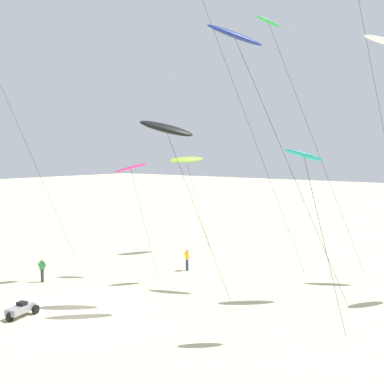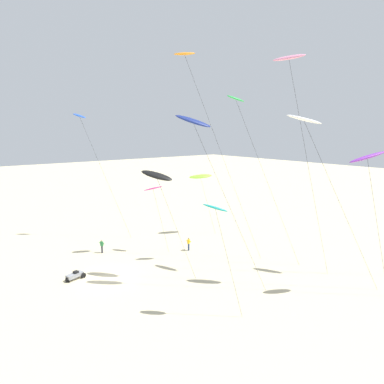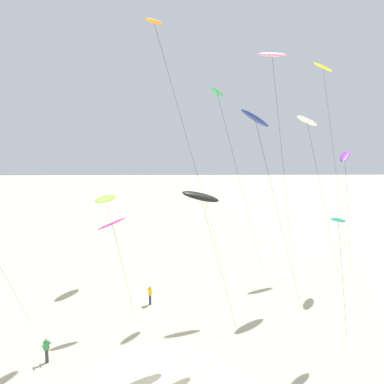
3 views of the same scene
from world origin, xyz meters
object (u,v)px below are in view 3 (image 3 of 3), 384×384
kite_lime (106,199)px  kite_navy (256,120)px  kite_teal (338,222)px  kite_magenta (112,224)px  kite_black (201,197)px  kite_white (307,122)px  kite_pink (272,57)px  kite_orange (155,26)px  kite_green (218,97)px  kite_yellow (324,70)px  kite_flyer_nearest (150,295)px  kite_flyer_middle (46,350)px  kite_purple (345,156)px

kite_lime → kite_navy: kite_navy is taller
kite_lime → kite_teal: size_ratio=0.94×
kite_teal → kite_lime: bearing=143.5°
kite_magenta → kite_navy: size_ratio=0.51×
kite_magenta → kite_teal: bearing=-14.2°
kite_black → kite_white: bearing=44.4°
kite_pink → kite_orange: 11.24m
kite_green → kite_yellow: 16.59m
kite_yellow → kite_flyer_nearest: 30.29m
kite_flyer_nearest → kite_flyer_middle: bearing=-123.4°
kite_teal → kite_navy: bearing=159.4°
kite_lime → kite_flyer_nearest: (4.66, -5.73, -7.48)m
kite_lime → kite_flyer_middle: size_ratio=5.28×
kite_magenta → kite_navy: kite_navy is taller
kite_green → kite_flyer_middle: kite_green is taller
kite_orange → kite_purple: size_ratio=1.77×
kite_pink → kite_magenta: kite_pink is taller
kite_orange → kite_purple: (17.60, 6.14, -10.24)m
kite_pink → kite_flyer_middle: bearing=-142.7°
kite_white → kite_navy: bearing=-126.9°
kite_lime → kite_orange: bearing=-50.8°
kite_black → kite_white: kite_white is taller
kite_black → kite_flyer_middle: (-9.95, -1.86, -9.54)m
kite_black → kite_flyer_nearest: size_ratio=6.72×
kite_magenta → kite_flyer_nearest: bearing=55.3°
kite_teal → kite_flyer_middle: bearing=-175.6°
kite_navy → kite_flyer_middle: bearing=-165.9°
kite_purple → kite_green: bearing=-165.5°
kite_flyer_middle → kite_orange: bearing=49.9°
kite_yellow → kite_pink: bearing=-131.9°
kite_orange → kite_teal: (12.29, -6.45, -13.89)m
kite_green → kite_flyer_nearest: (-5.92, -1.93, -16.87)m
kite_pink → kite_teal: (2.23, -11.28, -12.63)m
kite_lime → kite_navy: size_ratio=0.54×
kite_black → kite_orange: bearing=118.4°
kite_orange → kite_purple: kite_orange is taller
kite_pink → kite_navy: 11.45m
kite_yellow → kite_white: bearing=-115.1°
kite_green → kite_flyer_nearest: bearing=-161.9°
kite_flyer_nearest → kite_teal: bearing=-29.6°
kite_green → kite_navy: size_ratio=1.13×
kite_flyer_nearest → kite_yellow: bearing=33.6°
kite_teal → kite_yellow: 24.03m
kite_white → kite_teal: bearing=-94.2°
kite_purple → kite_yellow: (-0.05, 7.03, 9.18)m
kite_lime → kite_yellow: size_ratio=0.39×
kite_pink → kite_purple: size_ratio=1.67×
kite_black → kite_navy: bearing=22.8°
kite_orange → kite_teal: 19.64m
kite_pink → kite_teal: kite_pink is taller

